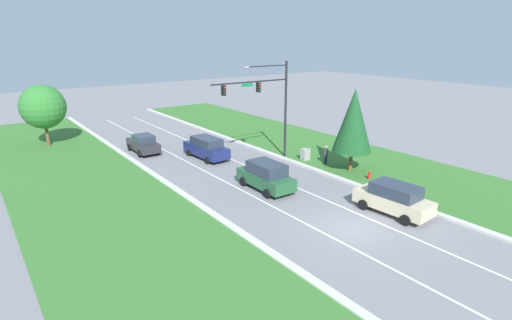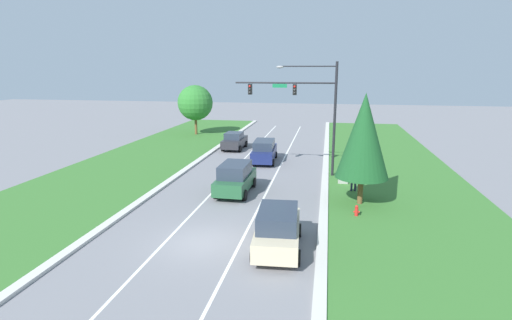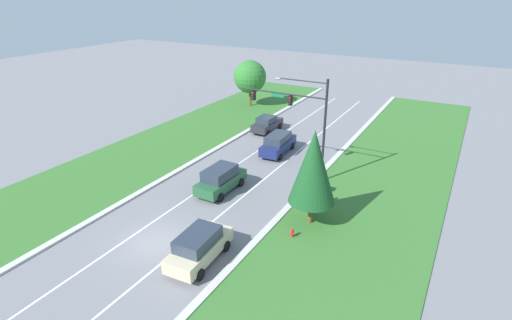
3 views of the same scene
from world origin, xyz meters
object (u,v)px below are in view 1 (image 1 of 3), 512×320
(champagne_suv, at_px, (394,198))
(pedestrian, at_px, (326,154))
(utility_cabinet, at_px, (305,155))
(forest_suv, at_px, (266,176))
(navy_suv, at_px, (206,148))
(charcoal_sedan, at_px, (143,144))
(fire_hydrant, at_px, (369,175))
(conifer_near_right_tree, at_px, (353,121))
(traffic_signal_mast, at_px, (267,97))
(oak_near_left_tree, at_px, (43,107))

(champagne_suv, height_order, pedestrian, champagne_suv)
(utility_cabinet, xyz_separation_m, pedestrian, (0.63, -1.91, 0.39))
(forest_suv, relative_size, pedestrian, 2.84)
(champagne_suv, height_order, navy_suv, navy_suv)
(charcoal_sedan, bearing_deg, utility_cabinet, -45.11)
(pedestrian, height_order, fire_hydrant, pedestrian)
(champagne_suv, relative_size, fire_hydrant, 6.94)
(conifer_near_right_tree, bearing_deg, traffic_signal_mast, 120.15)
(pedestrian, distance_m, oak_near_left_tree, 28.07)
(pedestrian, distance_m, fire_hydrant, 4.79)
(traffic_signal_mast, relative_size, champagne_suv, 1.78)
(charcoal_sedan, bearing_deg, champagne_suv, -70.90)
(utility_cabinet, distance_m, fire_hydrant, 6.69)
(charcoal_sedan, height_order, utility_cabinet, charcoal_sedan)
(traffic_signal_mast, distance_m, navy_suv, 7.31)
(traffic_signal_mast, height_order, navy_suv, traffic_signal_mast)
(fire_hydrant, xyz_separation_m, oak_near_left_tree, (-18.11, 25.90, 3.68))
(conifer_near_right_tree, bearing_deg, fire_hydrant, -98.62)
(champagne_suv, relative_size, oak_near_left_tree, 0.78)
(champagne_suv, distance_m, conifer_near_right_tree, 8.84)
(navy_suv, bearing_deg, pedestrian, -49.77)
(oak_near_left_tree, bearing_deg, conifer_near_right_tree, -52.08)
(traffic_signal_mast, distance_m, charcoal_sedan, 13.00)
(fire_hydrant, bearing_deg, forest_suv, 157.60)
(traffic_signal_mast, relative_size, navy_suv, 1.67)
(utility_cabinet, bearing_deg, forest_suv, -154.11)
(champagne_suv, xyz_separation_m, utility_cabinet, (3.30, 11.51, -0.45))
(oak_near_left_tree, bearing_deg, pedestrian, -49.29)
(forest_suv, height_order, conifer_near_right_tree, conifer_near_right_tree)
(navy_suv, xyz_separation_m, utility_cabinet, (6.74, -5.95, -0.45))
(champagne_suv, bearing_deg, conifer_near_right_tree, 55.97)
(navy_suv, distance_m, utility_cabinet, 9.00)
(fire_hydrant, bearing_deg, navy_suv, 119.98)
(forest_suv, distance_m, charcoal_sedan, 15.02)
(charcoal_sedan, height_order, fire_hydrant, charcoal_sedan)
(champagne_suv, distance_m, navy_suv, 17.80)
(champagne_suv, xyz_separation_m, fire_hydrant, (3.84, 4.85, -0.66))
(charcoal_sedan, distance_m, utility_cabinet, 15.43)
(pedestrian, bearing_deg, charcoal_sedan, -67.84)
(forest_suv, xyz_separation_m, champagne_suv, (3.87, -8.03, -0.04))
(utility_cabinet, height_order, fire_hydrant, utility_cabinet)
(navy_suv, bearing_deg, oak_near_left_tree, 126.30)
(utility_cabinet, bearing_deg, charcoal_sedan, 133.86)
(charcoal_sedan, relative_size, pedestrian, 2.67)
(pedestrian, bearing_deg, utility_cabinet, -90.69)
(utility_cabinet, height_order, oak_near_left_tree, oak_near_left_tree)
(oak_near_left_tree, bearing_deg, traffic_signal_mast, -49.55)
(utility_cabinet, bearing_deg, fire_hydrant, -85.37)
(charcoal_sedan, height_order, conifer_near_right_tree, conifer_near_right_tree)
(navy_suv, height_order, oak_near_left_tree, oak_near_left_tree)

